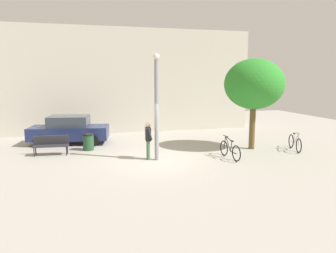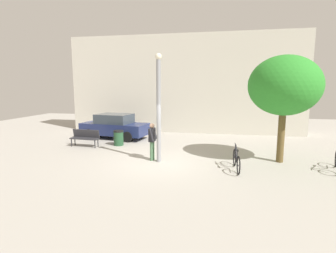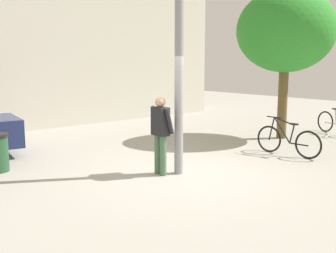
% 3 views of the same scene
% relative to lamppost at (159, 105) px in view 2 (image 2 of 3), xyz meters
% --- Properties ---
extents(ground_plane, '(36.00, 36.00, 0.00)m').
position_rel_lamppost_xyz_m(ground_plane, '(-0.04, -0.14, -2.47)').
color(ground_plane, '#A8A399').
extents(building_facade, '(16.56, 2.00, 6.85)m').
position_rel_lamppost_xyz_m(building_facade, '(-0.04, 8.37, 0.95)').
color(building_facade, beige).
rests_on(building_facade, ground_plane).
extents(lamppost, '(0.28, 0.28, 4.64)m').
position_rel_lamppost_xyz_m(lamppost, '(0.00, 0.00, 0.00)').
color(lamppost, gray).
rests_on(lamppost, ground_plane).
extents(person_by_lamppost, '(0.31, 0.60, 1.67)m').
position_rel_lamppost_xyz_m(person_by_lamppost, '(-0.35, 0.19, -1.51)').
color(person_by_lamppost, '#47704C').
rests_on(person_by_lamppost, ground_plane).
extents(park_bench, '(1.63, 0.58, 0.92)m').
position_rel_lamppost_xyz_m(park_bench, '(-4.65, 2.12, -1.93)').
color(park_bench, '#2D2D33').
rests_on(park_bench, ground_plane).
extents(plaza_tree, '(2.97, 2.97, 4.57)m').
position_rel_lamppost_xyz_m(plaza_tree, '(5.19, 0.96, 0.81)').
color(plaza_tree, brown).
rests_on(plaza_tree, ground_plane).
extents(bicycle_black, '(0.19, 1.81, 0.97)m').
position_rel_lamppost_xyz_m(bicycle_black, '(3.26, -0.54, -2.09)').
color(bicycle_black, black).
rests_on(bicycle_black, ground_plane).
extents(parked_car_navy, '(4.41, 2.31, 1.55)m').
position_rel_lamppost_xyz_m(parked_car_navy, '(-3.95, 4.59, -1.70)').
color(parked_car_navy, navy).
rests_on(parked_car_navy, ground_plane).
extents(trash_bin, '(0.56, 0.56, 0.84)m').
position_rel_lamppost_xyz_m(trash_bin, '(-2.95, 2.71, -2.05)').
color(trash_bin, '#234C2D').
rests_on(trash_bin, ground_plane).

